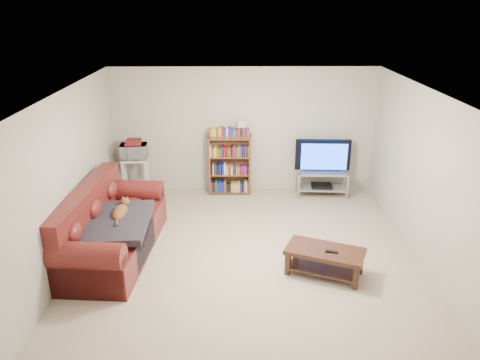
{
  "coord_description": "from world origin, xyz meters",
  "views": [
    {
      "loc": [
        -0.18,
        -6.15,
        3.52
      ],
      "look_at": [
        -0.1,
        0.4,
        1.0
      ],
      "focal_mm": 35.0,
      "sensor_mm": 36.0,
      "label": 1
    }
  ],
  "objects_px": {
    "coffee_table": "(325,257)",
    "tv_stand": "(322,179)",
    "bookshelf": "(230,164)",
    "sofa": "(108,232)"
  },
  "relations": [
    {
      "from": "coffee_table",
      "to": "sofa",
      "type": "bearing_deg",
      "value": -168.14
    },
    {
      "from": "sofa",
      "to": "bookshelf",
      "type": "bearing_deg",
      "value": 56.79
    },
    {
      "from": "bookshelf",
      "to": "sofa",
      "type": "bearing_deg",
      "value": -126.79
    },
    {
      "from": "tv_stand",
      "to": "coffee_table",
      "type": "bearing_deg",
      "value": -95.96
    },
    {
      "from": "tv_stand",
      "to": "sofa",
      "type": "bearing_deg",
      "value": -145.14
    },
    {
      "from": "coffee_table",
      "to": "bookshelf",
      "type": "bearing_deg",
      "value": 137.33
    },
    {
      "from": "sofa",
      "to": "tv_stand",
      "type": "height_order",
      "value": "sofa"
    },
    {
      "from": "sofa",
      "to": "coffee_table",
      "type": "xyz_separation_m",
      "value": [
        3.09,
        -0.61,
        -0.09
      ]
    },
    {
      "from": "coffee_table",
      "to": "bookshelf",
      "type": "distance_m",
      "value": 3.21
    },
    {
      "from": "coffee_table",
      "to": "tv_stand",
      "type": "height_order",
      "value": "tv_stand"
    }
  ]
}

